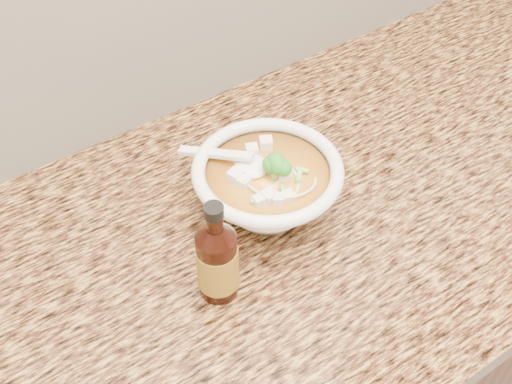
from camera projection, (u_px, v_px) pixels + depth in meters
cabinet at (255, 382)px, 1.28m from camera, size 4.00×0.65×0.86m
counter_slab at (254, 240)px, 0.95m from camera, size 4.00×0.68×0.04m
soup_bowl at (267, 189)px, 0.93m from camera, size 0.22×0.23×0.12m
hot_sauce_bottle at (217, 261)px, 0.82m from camera, size 0.06×0.06×0.17m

